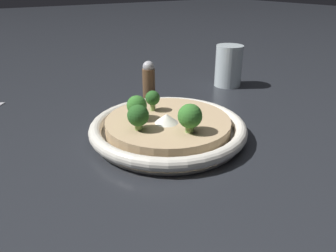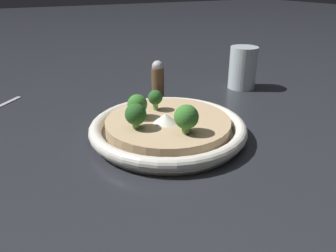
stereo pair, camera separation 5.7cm
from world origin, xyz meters
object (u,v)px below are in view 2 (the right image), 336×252
broccoli_back (137,105)px  drinking_glass (243,68)px  risotto_bowl (168,128)px  broccoli_back_left (136,115)px  broccoli_right (156,98)px  broccoli_left (187,117)px  pepper_shaker (158,81)px

broccoli_back → drinking_glass: (0.13, -0.34, -0.01)m
risotto_bowl → broccoli_back_left: 0.08m
risotto_bowl → broccoli_right: (0.05, -0.00, 0.04)m
broccoli_right → broccoli_back: size_ratio=0.89×
broccoli_back_left → broccoli_back: bearing=-26.4°
broccoli_left → broccoli_back_left: size_ratio=1.11×
broccoli_left → broccoli_back: (0.09, 0.05, -0.00)m
broccoli_right → pepper_shaker: bearing=-27.2°
risotto_bowl → broccoli_right: 0.06m
risotto_bowl → broccoli_back: 0.07m
risotto_bowl → broccoli_back_left: size_ratio=6.52×
broccoli_left → pepper_shaker: bearing=-15.3°
broccoli_back → risotto_bowl: bearing=-124.5°
risotto_bowl → pepper_shaker: bearing=-20.7°
risotto_bowl → broccoli_right: broccoli_right is taller
broccoli_back_left → broccoli_right: broccoli_back_left is taller
broccoli_back → pepper_shaker: bearing=-37.3°
pepper_shaker → drinking_glass: bearing=-92.2°
pepper_shaker → broccoli_back_left: bearing=144.8°
risotto_bowl → broccoli_left: 0.07m
risotto_bowl → broccoli_back_left: (-0.01, 0.06, 0.04)m
broccoli_back_left → risotto_bowl: bearing=-82.2°
broccoli_back → drinking_glass: drinking_glass is taller
risotto_bowl → broccoli_back_left: bearing=97.8°
broccoli_right → broccoli_back: bearing=113.6°
broccoli_back_left → drinking_glass: size_ratio=0.41×
broccoli_right → pepper_shaker: (0.12, -0.06, -0.01)m
risotto_bowl → broccoli_left: bearing=-178.8°
broccoli_back_left → pepper_shaker: pepper_shaker is taller
broccoli_left → drinking_glass: (0.23, -0.30, -0.01)m
broccoli_right → pepper_shaker: pepper_shaker is taller
broccoli_back_left → drinking_glass: (0.17, -0.36, -0.01)m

